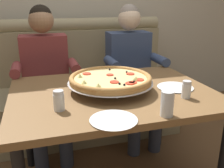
# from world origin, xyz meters

# --- Properties ---
(booth_bench) EXTENTS (1.76, 0.78, 1.13)m
(booth_bench) POSITION_xyz_m (0.00, 0.96, 0.40)
(booth_bench) COLOR #998966
(booth_bench) RESTS_ON ground_plane
(dining_table) EXTENTS (1.30, 0.99, 0.74)m
(dining_table) POSITION_xyz_m (0.00, 0.00, 0.66)
(dining_table) COLOR brown
(dining_table) RESTS_ON ground_plane
(diner_left) EXTENTS (0.54, 0.64, 1.27)m
(diner_left) POSITION_xyz_m (-0.40, 0.70, 0.71)
(diner_left) COLOR #2D3342
(diner_left) RESTS_ON ground_plane
(diner_right) EXTENTS (0.54, 0.64, 1.27)m
(diner_right) POSITION_xyz_m (0.40, 0.70, 0.71)
(diner_right) COLOR #2D3342
(diner_right) RESTS_ON ground_plane
(pizza) EXTENTS (0.55, 0.55, 0.11)m
(pizza) POSITION_xyz_m (-0.01, 0.01, 0.82)
(pizza) COLOR silver
(pizza) RESTS_ON dining_table
(shaker_parmesan) EXTENTS (0.06, 0.06, 0.11)m
(shaker_parmesan) POSITION_xyz_m (-0.36, -0.21, 0.79)
(shaker_parmesan) COLOR white
(shaker_parmesan) RESTS_ON dining_table
(shaker_pepper_flakes) EXTENTS (0.06, 0.06, 0.11)m
(shaker_pepper_flakes) POSITION_xyz_m (0.39, -0.25, 0.79)
(shaker_pepper_flakes) COLOR white
(shaker_pepper_flakes) RESTS_ON dining_table
(plate_near_left) EXTENTS (0.24, 0.24, 0.02)m
(plate_near_left) POSITION_xyz_m (0.42, -0.06, 0.75)
(plate_near_left) COLOR white
(plate_near_left) RESTS_ON dining_table
(plate_near_right) EXTENTS (0.24, 0.24, 0.02)m
(plate_near_right) POSITION_xyz_m (-0.12, -0.42, 0.75)
(plate_near_right) COLOR white
(plate_near_right) RESTS_ON dining_table
(drinking_glass) EXTENTS (0.07, 0.07, 0.13)m
(drinking_glass) POSITION_xyz_m (0.16, -0.44, 0.80)
(drinking_glass) COLOR silver
(drinking_glass) RESTS_ON dining_table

